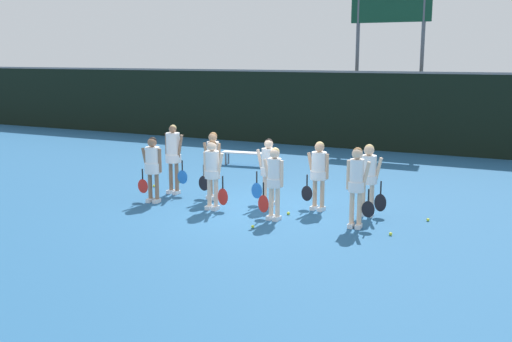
{
  "coord_description": "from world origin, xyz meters",
  "views": [
    {
      "loc": [
        6.02,
        -12.22,
        3.55
      ],
      "look_at": [
        -0.03,
        0.08,
        0.9
      ],
      "focal_mm": 42.0,
      "sensor_mm": 36.0,
      "label": 1
    }
  ],
  "objects_px": {
    "player_0": "(153,164)",
    "player_4": "(173,153)",
    "tennis_ball_0": "(391,234)",
    "tennis_ball_2": "(253,227)",
    "player_5": "(213,160)",
    "scoreboard": "(390,27)",
    "player_8": "(369,173)",
    "player_1": "(213,169)",
    "player_2": "(274,178)",
    "tennis_ball_3": "(180,181)",
    "tennis_ball_1": "(428,220)",
    "tennis_ball_5": "(154,186)",
    "player_3": "(357,181)",
    "tennis_ball_4": "(288,213)",
    "player_7": "(319,170)",
    "player_6": "(268,166)",
    "bench_courtside": "(246,154)"
  },
  "relations": [
    {
      "from": "player_7",
      "to": "tennis_ball_5",
      "type": "xyz_separation_m",
      "value": [
        -4.91,
        0.35,
        -0.93
      ]
    },
    {
      "from": "tennis_ball_0",
      "to": "tennis_ball_2",
      "type": "height_order",
      "value": "tennis_ball_0"
    },
    {
      "from": "player_5",
      "to": "tennis_ball_3",
      "type": "bearing_deg",
      "value": 148.08
    },
    {
      "from": "tennis_ball_0",
      "to": "player_1",
      "type": "bearing_deg",
      "value": 176.77
    },
    {
      "from": "tennis_ball_1",
      "to": "tennis_ball_2",
      "type": "bearing_deg",
      "value": -146.0
    },
    {
      "from": "player_0",
      "to": "player_1",
      "type": "relative_size",
      "value": 0.99
    },
    {
      "from": "player_5",
      "to": "player_8",
      "type": "xyz_separation_m",
      "value": [
        3.92,
        0.15,
        -0.03
      ]
    },
    {
      "from": "scoreboard",
      "to": "tennis_ball_2",
      "type": "relative_size",
      "value": 90.07
    },
    {
      "from": "scoreboard",
      "to": "player_7",
      "type": "bearing_deg",
      "value": -84.23
    },
    {
      "from": "player_0",
      "to": "tennis_ball_1",
      "type": "bearing_deg",
      "value": 7.06
    },
    {
      "from": "scoreboard",
      "to": "player_8",
      "type": "height_order",
      "value": "scoreboard"
    },
    {
      "from": "player_1",
      "to": "player_3",
      "type": "distance_m",
      "value": 3.45
    },
    {
      "from": "player_1",
      "to": "player_3",
      "type": "relative_size",
      "value": 0.96
    },
    {
      "from": "scoreboard",
      "to": "tennis_ball_3",
      "type": "distance_m",
      "value": 10.97
    },
    {
      "from": "tennis_ball_0",
      "to": "player_6",
      "type": "bearing_deg",
      "value": 160.03
    },
    {
      "from": "player_1",
      "to": "player_7",
      "type": "bearing_deg",
      "value": 22.22
    },
    {
      "from": "tennis_ball_0",
      "to": "player_5",
      "type": "bearing_deg",
      "value": 166.49
    },
    {
      "from": "scoreboard",
      "to": "tennis_ball_5",
      "type": "xyz_separation_m",
      "value": [
        -3.85,
        -10.14,
        -4.58
      ]
    },
    {
      "from": "player_4",
      "to": "player_8",
      "type": "distance_m",
      "value": 5.14
    },
    {
      "from": "scoreboard",
      "to": "tennis_ball_1",
      "type": "xyz_separation_m",
      "value": [
        3.55,
        -10.35,
        -4.57
      ]
    },
    {
      "from": "player_4",
      "to": "tennis_ball_1",
      "type": "relative_size",
      "value": 26.35
    },
    {
      "from": "tennis_ball_3",
      "to": "scoreboard",
      "type": "bearing_deg",
      "value": 69.16
    },
    {
      "from": "player_3",
      "to": "scoreboard",
      "type": "bearing_deg",
      "value": 97.97
    },
    {
      "from": "player_5",
      "to": "player_7",
      "type": "distance_m",
      "value": 2.76
    },
    {
      "from": "player_5",
      "to": "player_0",
      "type": "bearing_deg",
      "value": -137.85
    },
    {
      "from": "tennis_ball_5",
      "to": "player_7",
      "type": "bearing_deg",
      "value": -4.03
    },
    {
      "from": "tennis_ball_2",
      "to": "tennis_ball_4",
      "type": "distance_m",
      "value": 1.34
    },
    {
      "from": "tennis_ball_5",
      "to": "tennis_ball_4",
      "type": "bearing_deg",
      "value": -13.27
    },
    {
      "from": "tennis_ball_1",
      "to": "tennis_ball_4",
      "type": "distance_m",
      "value": 3.06
    },
    {
      "from": "scoreboard",
      "to": "player_0",
      "type": "bearing_deg",
      "value": -103.83
    },
    {
      "from": "player_2",
      "to": "player_4",
      "type": "xyz_separation_m",
      "value": [
        -3.39,
        1.16,
        0.14
      ]
    },
    {
      "from": "player_2",
      "to": "player_8",
      "type": "height_order",
      "value": "player_8"
    },
    {
      "from": "player_0",
      "to": "player_5",
      "type": "bearing_deg",
      "value": 35.69
    },
    {
      "from": "player_4",
      "to": "player_7",
      "type": "xyz_separation_m",
      "value": [
        3.97,
        0.06,
        -0.11
      ]
    },
    {
      "from": "player_1",
      "to": "player_4",
      "type": "distance_m",
      "value": 2.0
    },
    {
      "from": "tennis_ball_1",
      "to": "player_7",
      "type": "bearing_deg",
      "value": -176.85
    },
    {
      "from": "player_1",
      "to": "tennis_ball_0",
      "type": "xyz_separation_m",
      "value": [
        4.25,
        -0.24,
        -0.94
      ]
    },
    {
      "from": "player_6",
      "to": "tennis_ball_4",
      "type": "height_order",
      "value": "player_6"
    },
    {
      "from": "player_4",
      "to": "player_6",
      "type": "bearing_deg",
      "value": 3.35
    },
    {
      "from": "player_0",
      "to": "player_2",
      "type": "distance_m",
      "value": 3.33
    },
    {
      "from": "tennis_ball_1",
      "to": "tennis_ball_5",
      "type": "xyz_separation_m",
      "value": [
        -7.4,
        0.21,
        -0.0
      ]
    },
    {
      "from": "tennis_ball_0",
      "to": "tennis_ball_3",
      "type": "relative_size",
      "value": 1.01
    },
    {
      "from": "player_1",
      "to": "tennis_ball_3",
      "type": "relative_size",
      "value": 23.92
    },
    {
      "from": "scoreboard",
      "to": "player_8",
      "type": "xyz_separation_m",
      "value": [
        2.23,
        -10.46,
        -3.64
      ]
    },
    {
      "from": "tennis_ball_4",
      "to": "tennis_ball_2",
      "type": "bearing_deg",
      "value": -100.79
    },
    {
      "from": "player_3",
      "to": "player_4",
      "type": "relative_size",
      "value": 0.94
    },
    {
      "from": "player_0",
      "to": "player_4",
      "type": "xyz_separation_m",
      "value": [
        -0.07,
        1.01,
        0.12
      ]
    },
    {
      "from": "bench_courtside",
      "to": "player_4",
      "type": "distance_m",
      "value": 4.52
    },
    {
      "from": "player_8",
      "to": "bench_courtside",
      "type": "bearing_deg",
      "value": 135.73
    },
    {
      "from": "player_6",
      "to": "player_4",
      "type": "bearing_deg",
      "value": 169.64
    }
  ]
}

